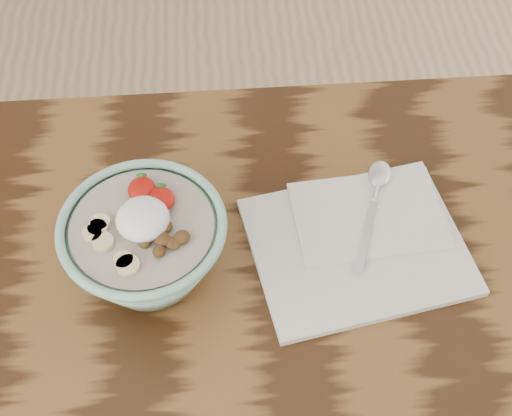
{
  "coord_description": "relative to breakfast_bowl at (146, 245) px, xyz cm",
  "views": [
    {
      "loc": [
        -8.13,
        -40.61,
        159.0
      ],
      "look_at": [
        -4.26,
        11.29,
        87.47
      ],
      "focal_mm": 50.0,
      "sensor_mm": 36.0,
      "label": 1
    }
  ],
  "objects": [
    {
      "name": "breakfast_bowl",
      "position": [
        0.0,
        0.0,
        0.0
      ],
      "size": [
        21.27,
        21.27,
        14.58
      ],
      "rotation": [
        0.0,
        0.0,
        0.1
      ],
      "color": "#86B5A1",
      "rests_on": "table"
    },
    {
      "name": "spoon",
      "position": [
        32.48,
        10.64,
        -5.04
      ],
      "size": [
        8.82,
        19.52,
        1.04
      ],
      "rotation": [
        0.0,
        0.0,
        -0.34
      ],
      "color": "silver",
      "rests_on": "napkin"
    },
    {
      "name": "napkin",
      "position": [
        28.98,
        3.0,
        -6.51
      ],
      "size": [
        32.63,
        28.16,
        1.78
      ],
      "rotation": [
        0.0,
        0.0,
        0.18
      ],
      "color": "silver",
      "rests_on": "table"
    },
    {
      "name": "table",
      "position": [
        18.5,
        -10.28,
        -16.55
      ],
      "size": [
        160.0,
        90.0,
        75.0
      ],
      "color": "black",
      "rests_on": "ground"
    }
  ]
}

